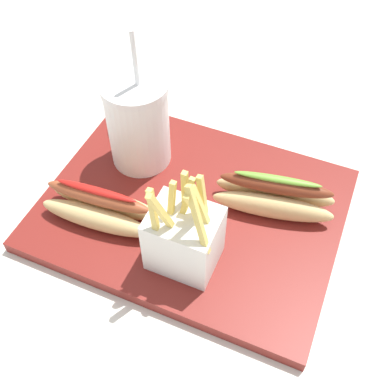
{
  "coord_description": "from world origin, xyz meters",
  "views": [
    {
      "loc": [
        0.17,
        -0.39,
        0.57
      ],
      "look_at": [
        0.0,
        0.0,
        0.05
      ],
      "focal_mm": 44.48,
      "sensor_mm": 36.0,
      "label": 1
    }
  ],
  "objects_px": {
    "fries_basket": "(184,237)",
    "ketchup_cup_1": "(121,126)",
    "hot_dog_1": "(274,196)",
    "hot_dog_2": "(100,207)",
    "soda_cup": "(138,122)"
  },
  "relations": [
    {
      "from": "fries_basket",
      "to": "ketchup_cup_1",
      "type": "relative_size",
      "value": 4.56
    },
    {
      "from": "fries_basket",
      "to": "hot_dog_1",
      "type": "xyz_separation_m",
      "value": [
        0.08,
        0.13,
        -0.02
      ]
    },
    {
      "from": "hot_dog_1",
      "to": "hot_dog_2",
      "type": "relative_size",
      "value": 1.04
    },
    {
      "from": "fries_basket",
      "to": "hot_dog_1",
      "type": "relative_size",
      "value": 0.94
    },
    {
      "from": "ketchup_cup_1",
      "to": "fries_basket",
      "type": "bearing_deg",
      "value": -43.5
    },
    {
      "from": "ketchup_cup_1",
      "to": "hot_dog_2",
      "type": "bearing_deg",
      "value": -70.25
    },
    {
      "from": "fries_basket",
      "to": "soda_cup",
      "type": "bearing_deg",
      "value": 133.45
    },
    {
      "from": "ketchup_cup_1",
      "to": "hot_dog_1",
      "type": "bearing_deg",
      "value": -11.74
    },
    {
      "from": "fries_basket",
      "to": "hot_dog_1",
      "type": "distance_m",
      "value": 0.15
    },
    {
      "from": "hot_dog_1",
      "to": "soda_cup",
      "type": "bearing_deg",
      "value": 175.54
    },
    {
      "from": "soda_cup",
      "to": "hot_dog_1",
      "type": "bearing_deg",
      "value": -4.46
    },
    {
      "from": "soda_cup",
      "to": "ketchup_cup_1",
      "type": "bearing_deg",
      "value": 145.1
    },
    {
      "from": "hot_dog_1",
      "to": "ketchup_cup_1",
      "type": "relative_size",
      "value": 4.86
    },
    {
      "from": "hot_dog_2",
      "to": "ketchup_cup_1",
      "type": "height_order",
      "value": "hot_dog_2"
    },
    {
      "from": "soda_cup",
      "to": "hot_dog_2",
      "type": "distance_m",
      "value": 0.14
    }
  ]
}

